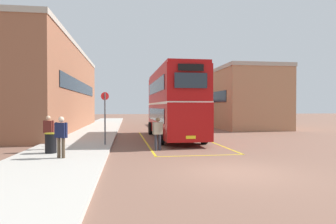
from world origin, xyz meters
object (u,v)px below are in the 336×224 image
single_deck_bus (184,111)px  litter_bin (51,143)px  bus_stop_sign (105,113)px  pedestrian_waiting_near (49,130)px  pedestrian_waiting_far (61,134)px  double_decker_bus (173,103)px  pedestrian_boarding (158,131)px

single_deck_bus → litter_bin: 26.30m
single_deck_bus → bus_stop_sign: bus_stop_sign is taller
single_deck_bus → pedestrian_waiting_near: single_deck_bus is taller
pedestrian_waiting_far → litter_bin: size_ratio=1.86×
litter_bin → bus_stop_sign: (2.19, 2.74, 1.27)m
double_decker_bus → litter_bin: 9.53m
pedestrian_waiting_far → bus_stop_sign: size_ratio=0.58×
pedestrian_boarding → bus_stop_sign: size_ratio=0.58×
pedestrian_waiting_near → litter_bin: size_ratio=1.82×
double_decker_bus → pedestrian_waiting_near: 8.93m
single_deck_bus → pedestrian_waiting_far: 27.29m
pedestrian_waiting_near → litter_bin: (0.41, -1.26, -0.49)m
pedestrian_boarding → pedestrian_waiting_near: (-5.36, 0.17, 0.11)m
single_deck_bus → pedestrian_boarding: 23.64m
double_decker_bus → single_deck_bus: (4.11, 17.41, -0.88)m
double_decker_bus → pedestrian_waiting_near: size_ratio=6.49×
double_decker_bus → pedestrian_waiting_far: bearing=-126.2°
double_decker_bus → pedestrian_boarding: double_decker_bus is taller
bus_stop_sign → pedestrian_boarding: bearing=-31.0°
single_deck_bus → pedestrian_waiting_near: size_ratio=5.05×
pedestrian_boarding → litter_bin: 5.08m
single_deck_bus → bus_stop_sign: (-8.51, -21.26, 0.23)m
bus_stop_sign → pedestrian_waiting_near: bearing=-150.3°
pedestrian_waiting_far → bus_stop_sign: (1.45, 4.14, 0.75)m
single_deck_bus → pedestrian_waiting_far: single_deck_bus is taller
pedestrian_waiting_far → pedestrian_boarding: bearing=30.6°
single_deck_bus → litter_bin: (-10.71, -24.00, -1.04)m
single_deck_bus → pedestrian_boarding: size_ratio=4.93×
double_decker_bus → single_deck_bus: 17.91m
pedestrian_waiting_near → bus_stop_sign: bearing=29.7°
pedestrian_waiting_far → litter_bin: pedestrian_waiting_far is taller
double_decker_bus → litter_bin: (-6.60, -6.60, -1.92)m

